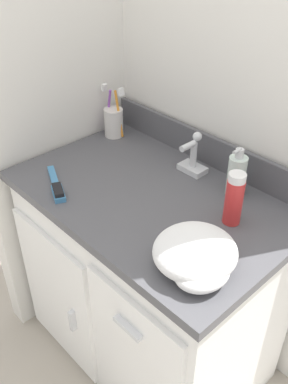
% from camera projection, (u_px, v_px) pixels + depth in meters
% --- Properties ---
extents(ground_plane, '(6.00, 6.00, 0.00)m').
position_uv_depth(ground_plane, '(149.00, 345.00, 1.73)').
color(ground_plane, '#ADA393').
extents(wall_back, '(1.05, 0.08, 2.20)m').
position_uv_depth(wall_back, '(230.00, 56.00, 1.28)').
color(wall_back, silver).
rests_on(wall_back, ground_plane).
extents(wall_left, '(0.08, 0.63, 2.20)m').
position_uv_depth(wall_left, '(49.00, 44.00, 1.39)').
color(wall_left, silver).
rests_on(wall_left, ground_plane).
extents(vanity, '(0.87, 0.57, 0.75)m').
position_uv_depth(vanity, '(149.00, 277.00, 1.50)').
color(vanity, white).
rests_on(vanity, ground_plane).
extents(backsplash, '(0.87, 0.02, 0.10)m').
position_uv_depth(backsplash, '(209.00, 149.00, 1.42)').
color(backsplash, '#4C4C51').
rests_on(backsplash, vanity).
extents(sink_faucet, '(0.09, 0.09, 0.14)m').
position_uv_depth(sink_faucet, '(193.00, 159.00, 1.38)').
color(sink_faucet, silver).
rests_on(sink_faucet, vanity).
extents(toothbrush_cup, '(0.10, 0.07, 0.19)m').
position_uv_depth(toothbrush_cup, '(114.00, 121.00, 1.58)').
color(toothbrush_cup, silver).
rests_on(toothbrush_cup, vanity).
extents(soap_dispenser, '(0.06, 0.06, 0.16)m').
position_uv_depth(soap_dispenser, '(236.00, 175.00, 1.26)').
color(soap_dispenser, silver).
rests_on(soap_dispenser, vanity).
extents(shaving_cream_can, '(0.05, 0.05, 0.16)m').
position_uv_depth(shaving_cream_can, '(234.00, 199.00, 1.15)').
color(shaving_cream_can, red).
rests_on(shaving_cream_can, vanity).
extents(hairbrush, '(0.20, 0.11, 0.03)m').
position_uv_depth(hairbrush, '(57.00, 187.00, 1.31)').
color(hairbrush, teal).
rests_on(hairbrush, vanity).
extents(hand_towel, '(0.21, 0.21, 0.09)m').
position_uv_depth(hand_towel, '(197.00, 256.00, 1.02)').
color(hand_towel, white).
rests_on(hand_towel, vanity).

